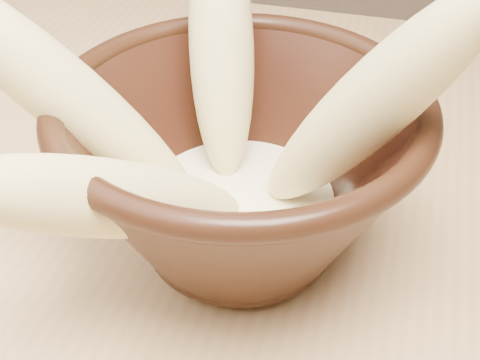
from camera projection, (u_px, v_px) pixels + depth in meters
The scene contains 7 objects.
table at pixel (428, 345), 0.50m from camera, with size 1.20×0.80×0.75m.
bowl at pixel (240, 166), 0.43m from camera, with size 0.24×0.24×0.13m.
milk_puddle at pixel (240, 204), 0.45m from camera, with size 0.13×0.13×0.02m, color #F6F0C6.
banana_upright at pixel (222, 46), 0.45m from camera, with size 0.04×0.04×0.18m, color #E3D686.
banana_left at pixel (68, 97), 0.39m from camera, with size 0.04×0.04×0.21m, color #E3D686.
banana_right at pixel (368, 107), 0.37m from camera, with size 0.04×0.04×0.21m, color #E3D686.
banana_front at pixel (109, 198), 0.36m from camera, with size 0.04×0.04×0.20m, color #E3D686.
Camera 1 is at (-0.05, -0.35, 1.08)m, focal length 50.00 mm.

